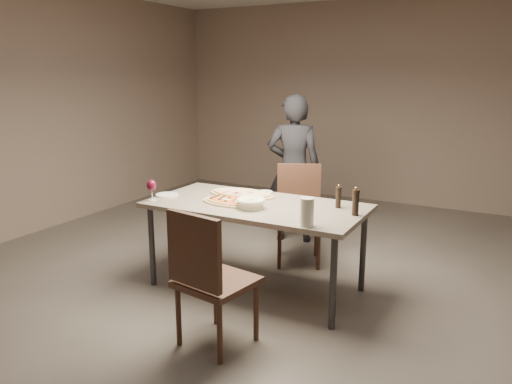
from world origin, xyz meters
The scene contains 14 objects.
room centered at (0.00, 0.00, 1.40)m, with size 7.00×7.00×7.00m.
dining_table centered at (0.00, 0.00, 0.69)m, with size 1.80×0.90×0.75m.
zucchini_pizza centered at (-0.18, -0.08, 0.77)m, with size 0.54×0.30×0.05m.
ham_pizza centered at (-0.25, 0.20, 0.77)m, with size 0.62×0.34×0.04m.
bread_basket centered at (0.03, -0.15, 0.80)m, with size 0.23×0.23×0.08m.
oil_dish centered at (-0.11, 0.37, 0.76)m, with size 0.14×0.14×0.02m.
pepper_mill_left centered at (0.64, 0.20, 0.84)m, with size 0.05×0.05×0.19m.
pepper_mill_right centered at (0.83, 0.05, 0.85)m, with size 0.06×0.06×0.22m.
carafe centered at (0.61, -0.38, 0.85)m, with size 0.10×0.10×0.21m.
wine_glass centered at (-0.83, -0.32, 0.88)m, with size 0.08×0.08×0.18m.
side_plate centered at (-0.83, -0.12, 0.76)m, with size 0.20×0.20×0.01m.
chair_near centered at (0.18, -1.01, 0.54)m, with size 0.53×0.53×0.96m.
chair_far centered at (0.05, 0.80, 0.53)m, with size 0.59×0.59×0.94m.
diner centered at (-0.25, 1.33, 0.80)m, with size 0.58×0.38×1.60m, color black.
Camera 1 is at (1.89, -3.53, 1.81)m, focal length 35.00 mm.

